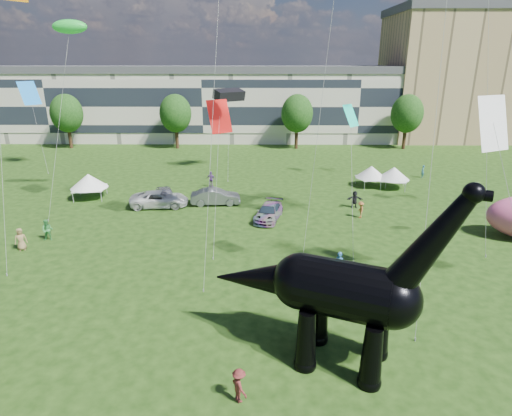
{
  "coord_description": "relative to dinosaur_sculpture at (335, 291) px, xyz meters",
  "views": [
    {
      "loc": [
        1.95,
        -18.32,
        14.15
      ],
      "look_at": [
        1.69,
        8.0,
        5.0
      ],
      "focal_mm": 30.0,
      "sensor_mm": 36.0,
      "label": 1
    }
  ],
  "objects": [
    {
      "name": "gazebo_left",
      "position": [
        -21.85,
        25.97,
        -1.92
      ],
      "size": [
        4.37,
        4.37,
        2.7
      ],
      "rotation": [
        0.0,
        0.0,
        0.14
      ],
      "color": "white",
      "rests_on": "ground"
    },
    {
      "name": "gazebo_near",
      "position": [
        9.44,
        30.89,
        -2.09
      ],
      "size": [
        4.11,
        4.11,
        2.45
      ],
      "rotation": [
        0.0,
        0.0,
        0.19
      ],
      "color": "silver",
      "rests_on": "ground"
    },
    {
      "name": "tree_far_right",
      "position": [
        20.48,
        53.52,
        2.48
      ],
      "size": [
        5.2,
        5.2,
        9.44
      ],
      "color": "#382314",
      "rests_on": "ground"
    },
    {
      "name": "car_dark",
      "position": [
        -2.74,
        19.69,
        -3.09
      ],
      "size": [
        3.17,
        5.3,
        1.44
      ],
      "primitive_type": "imported",
      "rotation": [
        0.0,
        0.0,
        -0.25
      ],
      "color": "#595960",
      "rests_on": "ground"
    },
    {
      "name": "tree_mid_right",
      "position": [
        2.48,
        53.52,
        2.48
      ],
      "size": [
        5.2,
        5.2,
        9.44
      ],
      "color": "#382314",
      "rests_on": "ground"
    },
    {
      "name": "tree_far_left",
      "position": [
        -35.52,
        53.52,
        2.48
      ],
      "size": [
        5.2,
        5.2,
        9.44
      ],
      "color": "#382314",
      "rests_on": "ground"
    },
    {
      "name": "gazebo_far",
      "position": [
        11.84,
        30.14,
        -2.05
      ],
      "size": [
        4.41,
        4.41,
        2.51
      ],
      "rotation": [
        0.0,
        0.0,
        -0.26
      ],
      "color": "white",
      "rests_on": "ground"
    },
    {
      "name": "visitors",
      "position": [
        -4.76,
        16.8,
        -2.94
      ],
      "size": [
        40.09,
        38.77,
        1.89
      ],
      "color": "#9D592A",
      "rests_on": "ground"
    },
    {
      "name": "tree_mid_left",
      "position": [
        -17.52,
        53.52,
        2.48
      ],
      "size": [
        5.2,
        5.2,
        9.44
      ],
      "color": "#382314",
      "rests_on": "ground"
    },
    {
      "name": "terrace_row",
      "position": [
        -13.52,
        62.52,
        2.19
      ],
      "size": [
        78.0,
        11.0,
        12.0
      ],
      "primitive_type": "cube",
      "color": "beige",
      "rests_on": "ground"
    },
    {
      "name": "apartment_block",
      "position": [
        34.48,
        65.52,
        7.19
      ],
      "size": [
        28.0,
        18.0,
        22.0
      ],
      "primitive_type": "cube",
      "color": "tan",
      "rests_on": "ground"
    },
    {
      "name": "ground",
      "position": [
        -5.52,
        0.52,
        -3.81
      ],
      "size": [
        220.0,
        220.0,
        0.0
      ],
      "primitive_type": "plane",
      "color": "#16330C",
      "rests_on": "ground"
    },
    {
      "name": "car_silver",
      "position": [
        -13.41,
        24.69,
        -3.05
      ],
      "size": [
        3.29,
        4.87,
        1.54
      ],
      "primitive_type": "imported",
      "rotation": [
        0.0,
        0.0,
        0.36
      ],
      "color": "#B8B8BD",
      "rests_on": "ground"
    },
    {
      "name": "dinosaur_sculpture",
      "position": [
        0.0,
        0.0,
        0.0
      ],
      "size": [
        12.02,
        6.5,
        10.1
      ],
      "rotation": [
        0.0,
        0.0,
        -0.4
      ],
      "color": "black",
      "rests_on": "ground"
    },
    {
      "name": "car_white",
      "position": [
        -13.75,
        23.23,
        -3.01
      ],
      "size": [
        6.05,
        3.26,
        1.61
      ],
      "primitive_type": "imported",
      "rotation": [
        0.0,
        0.0,
        1.67
      ],
      "color": "white",
      "rests_on": "ground"
    },
    {
      "name": "car_grey",
      "position": [
        -8.13,
        23.99,
        -2.98
      ],
      "size": [
        5.17,
        2.17,
        1.66
      ],
      "primitive_type": "imported",
      "rotation": [
        0.0,
        0.0,
        1.65
      ],
      "color": "slate",
      "rests_on": "ground"
    }
  ]
}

